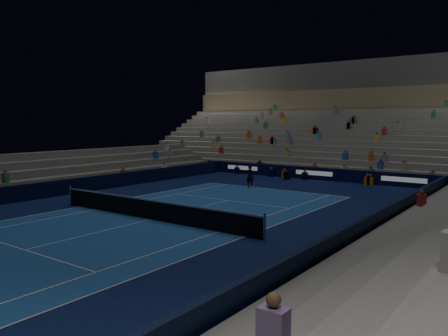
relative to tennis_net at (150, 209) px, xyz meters
name	(u,v)px	position (x,y,z in m)	size (l,w,h in m)	color
ground	(151,220)	(0.00, 0.00, -0.50)	(90.00, 90.00, 0.00)	#0B1744
court_surface	(151,219)	(0.00, 0.00, -0.50)	(10.97, 23.77, 0.01)	#1C519C
sponsor_barrier_far	(315,173)	(0.00, 18.50, 0.00)	(44.00, 0.25, 1.00)	black
sponsor_barrier_east	(345,241)	(9.70, 0.00, 0.00)	(0.25, 37.00, 1.00)	black
sponsor_barrier_west	(38,191)	(-9.70, 0.00, 0.00)	(0.25, 37.00, 1.00)	black
grandstand_main	(356,135)	(0.00, 27.90, 2.87)	(44.00, 15.20, 11.20)	gray
grandstand_west	(8,180)	(-13.17, 0.00, 0.41)	(5.00, 37.00, 2.50)	slate
tennis_net	(150,209)	(0.00, 0.00, 0.00)	(12.90, 0.10, 1.10)	#B2B2B7
tennis_player	(250,176)	(-1.86, 11.69, 0.30)	(0.59, 0.39, 1.62)	black
broadcast_camera	(287,175)	(-1.93, 17.37, -0.17)	(0.67, 1.03, 0.64)	black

